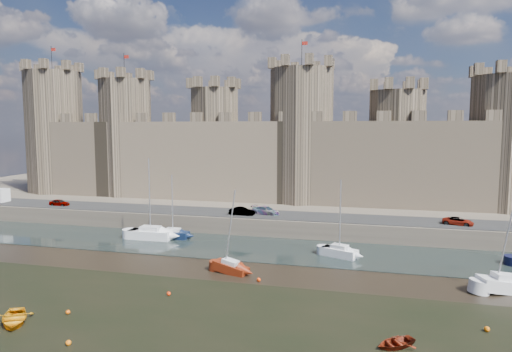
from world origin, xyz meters
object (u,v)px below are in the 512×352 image
(car_2, at_px, (266,210))
(sailboat_1, at_px, (173,234))
(car_1, at_px, (242,211))
(sailboat_2, at_px, (339,251))
(sailboat_5, at_px, (505,284))
(car_3, at_px, (458,221))
(sailboat_4, at_px, (231,267))
(car_0, at_px, (59,203))
(dinghy_0, at_px, (14,320))
(sailboat_0, at_px, (150,233))

(car_2, xyz_separation_m, sailboat_1, (-11.48, -7.84, -2.40))
(car_1, height_order, sailboat_2, sailboat_2)
(car_1, distance_m, sailboat_1, 10.62)
(car_1, relative_size, sailboat_1, 0.42)
(sailboat_2, bearing_deg, car_1, 169.69)
(car_2, relative_size, sailboat_5, 0.40)
(car_2, bearing_deg, sailboat_2, -118.00)
(car_3, height_order, sailboat_4, sailboat_4)
(car_0, bearing_deg, sailboat_4, -116.45)
(dinghy_0, bearing_deg, car_2, 36.04)
(car_1, bearing_deg, car_0, 89.86)
(sailboat_0, height_order, sailboat_5, sailboat_0)
(sailboat_2, bearing_deg, dinghy_0, -110.20)
(sailboat_4, distance_m, dinghy_0, 20.82)
(car_2, xyz_separation_m, car_3, (26.55, -0.91, -0.09))
(sailboat_1, bearing_deg, dinghy_0, -91.00)
(dinghy_0, bearing_deg, sailboat_5, -12.17)
(car_3, relative_size, sailboat_1, 0.44)
(sailboat_2, distance_m, sailboat_5, 17.82)
(car_1, xyz_separation_m, sailboat_1, (-8.23, -6.28, -2.39))
(car_2, distance_m, sailboat_1, 14.11)
(sailboat_0, xyz_separation_m, sailboat_2, (26.06, -2.35, -0.09))
(sailboat_0, relative_size, dinghy_0, 2.96)
(sailboat_0, bearing_deg, dinghy_0, -86.30)
(car_1, height_order, sailboat_5, sailboat_5)
(car_0, relative_size, sailboat_1, 0.37)
(car_2, bearing_deg, sailboat_4, -161.54)
(sailboat_5, bearing_deg, sailboat_1, 144.53)
(car_0, height_order, dinghy_0, car_0)
(car_2, xyz_separation_m, sailboat_2, (11.74, -11.34, -2.37))
(car_0, height_order, sailboat_4, sailboat_4)
(car_2, bearing_deg, sailboat_0, 138.13)
(sailboat_2, bearing_deg, car_2, 158.81)
(sailboat_5, bearing_deg, sailboat_0, 147.03)
(sailboat_1, relative_size, sailboat_4, 0.98)
(sailboat_5, bearing_deg, car_0, 144.61)
(car_2, relative_size, sailboat_0, 0.39)
(sailboat_4, bearing_deg, sailboat_0, 159.46)
(car_0, xyz_separation_m, car_3, (61.43, 0.27, -0.03))
(sailboat_0, relative_size, sailboat_5, 1.02)
(sailboat_4, relative_size, dinghy_0, 2.39)
(car_2, relative_size, car_3, 1.12)
(sailboat_1, xyz_separation_m, sailboat_5, (39.23, -11.32, 0.05))
(car_1, relative_size, sailboat_0, 0.33)
(car_0, xyz_separation_m, dinghy_0, (22.99, -35.47, -2.68))
(dinghy_0, bearing_deg, car_0, 86.96)
(car_1, bearing_deg, dinghy_0, 166.71)
(sailboat_4, height_order, sailboat_5, sailboat_5)
(car_0, bearing_deg, car_3, -88.19)
(sailboat_1, bearing_deg, car_3, 10.14)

